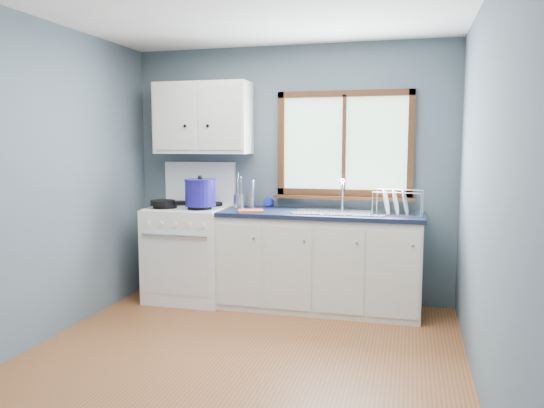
% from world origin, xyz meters
% --- Properties ---
extents(floor, '(3.20, 3.60, 0.02)m').
position_xyz_m(floor, '(0.00, 0.00, -0.01)').
color(floor, brown).
rests_on(floor, ground).
extents(wall_back, '(3.20, 0.02, 2.50)m').
position_xyz_m(wall_back, '(0.00, 1.81, 1.25)').
color(wall_back, '#516069').
rests_on(wall_back, ground).
extents(wall_front, '(3.20, 0.02, 2.50)m').
position_xyz_m(wall_front, '(0.00, -1.81, 1.25)').
color(wall_front, '#516069').
rests_on(wall_front, ground).
extents(wall_left, '(0.02, 3.60, 2.50)m').
position_xyz_m(wall_left, '(-1.61, 0.00, 1.25)').
color(wall_left, '#516069').
rests_on(wall_left, ground).
extents(wall_right, '(0.02, 3.60, 2.50)m').
position_xyz_m(wall_right, '(1.61, 0.00, 1.25)').
color(wall_right, '#516069').
rests_on(wall_right, ground).
extents(gas_range, '(0.76, 0.69, 1.36)m').
position_xyz_m(gas_range, '(-0.95, 1.47, 0.49)').
color(gas_range, white).
rests_on(gas_range, floor).
extents(base_cabinets, '(1.85, 0.60, 0.88)m').
position_xyz_m(base_cabinets, '(0.36, 1.49, 0.41)').
color(base_cabinets, silver).
rests_on(base_cabinets, floor).
extents(countertop, '(1.89, 0.64, 0.04)m').
position_xyz_m(countertop, '(0.36, 1.49, 0.90)').
color(countertop, black).
rests_on(countertop, base_cabinets).
extents(sink, '(0.84, 0.46, 0.44)m').
position_xyz_m(sink, '(0.54, 1.49, 0.86)').
color(sink, silver).
rests_on(sink, countertop).
extents(window, '(1.36, 0.10, 1.03)m').
position_xyz_m(window, '(0.54, 1.77, 1.48)').
color(window, '#9EC6A8').
rests_on(window, wall_back).
extents(upper_cabinets, '(0.95, 0.35, 0.70)m').
position_xyz_m(upper_cabinets, '(-0.85, 1.63, 1.80)').
color(upper_cabinets, silver).
rests_on(upper_cabinets, wall_back).
extents(skillet, '(0.38, 0.30, 0.05)m').
position_xyz_m(skillet, '(-1.14, 1.30, 0.98)').
color(skillet, black).
rests_on(skillet, gas_range).
extents(stockpot, '(0.33, 0.33, 0.29)m').
position_xyz_m(stockpot, '(-0.76, 1.32, 1.09)').
color(stockpot, navy).
rests_on(stockpot, gas_range).
extents(utensil_crock, '(0.14, 0.14, 0.35)m').
position_xyz_m(utensil_crock, '(-0.47, 1.58, 0.99)').
color(utensil_crock, silver).
rests_on(utensil_crock, countertop).
extents(thermos, '(0.08, 0.08, 0.28)m').
position_xyz_m(thermos, '(-0.35, 1.64, 1.06)').
color(thermos, silver).
rests_on(thermos, countertop).
extents(soap_bottle, '(0.10, 0.10, 0.24)m').
position_xyz_m(soap_bottle, '(-0.21, 1.70, 1.04)').
color(soap_bottle, '#1423B0').
rests_on(soap_bottle, countertop).
extents(dish_towel, '(0.28, 0.24, 0.02)m').
position_xyz_m(dish_towel, '(-0.27, 1.34, 0.93)').
color(dish_towel, '#C4522B').
rests_on(dish_towel, countertop).
extents(dish_rack, '(0.46, 0.36, 0.23)m').
position_xyz_m(dish_rack, '(1.05, 1.50, 0.98)').
color(dish_rack, silver).
rests_on(dish_rack, countertop).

